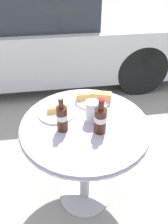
# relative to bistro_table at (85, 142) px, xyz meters

# --- Properties ---
(ground_plane) EXTENTS (30.00, 30.00, 0.00)m
(ground_plane) POSITION_rel_bistro_table_xyz_m (0.00, 0.00, -0.58)
(ground_plane) COLOR gray
(bistro_table) EXTENTS (0.76, 0.76, 0.74)m
(bistro_table) POSITION_rel_bistro_table_xyz_m (0.00, 0.00, 0.00)
(bistro_table) COLOR #B7B7BC
(bistro_table) RESTS_ON ground_plane
(cola_bottle_left) EXTENTS (0.07, 0.07, 0.22)m
(cola_bottle_left) POSITION_rel_bistro_table_xyz_m (0.07, -0.08, 0.25)
(cola_bottle_left) COLOR #3D1E14
(cola_bottle_left) RESTS_ON bistro_table
(cola_bottle_right) EXTENTS (0.06, 0.06, 0.22)m
(cola_bottle_right) POSITION_rel_bistro_table_xyz_m (-0.13, -0.04, 0.25)
(cola_bottle_right) COLOR #3D1E14
(cola_bottle_right) RESTS_ON bistro_table
(drinking_glass) EXTENTS (0.08, 0.08, 0.13)m
(drinking_glass) POSITION_rel_bistro_table_xyz_m (0.04, 0.02, 0.22)
(drinking_glass) COLOR silver
(drinking_glass) RESTS_ON bistro_table
(lunch_plate_near) EXTENTS (0.24, 0.24, 0.07)m
(lunch_plate_near) POSITION_rel_bistro_table_xyz_m (0.09, 0.22, 0.18)
(lunch_plate_near) COLOR white
(lunch_plate_near) RESTS_ON bistro_table
(lunch_plate_far) EXTENTS (0.23, 0.23, 0.05)m
(lunch_plate_far) POSITION_rel_bistro_table_xyz_m (-0.16, 0.11, 0.17)
(lunch_plate_far) COLOR white
(lunch_plate_far) RESTS_ON bistro_table
(parked_car) EXTENTS (4.47, 1.74, 1.33)m
(parked_car) POSITION_rel_bistro_table_xyz_m (-0.51, 2.20, 0.04)
(parked_car) COLOR #B7B7BC
(parked_car) RESTS_ON ground_plane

